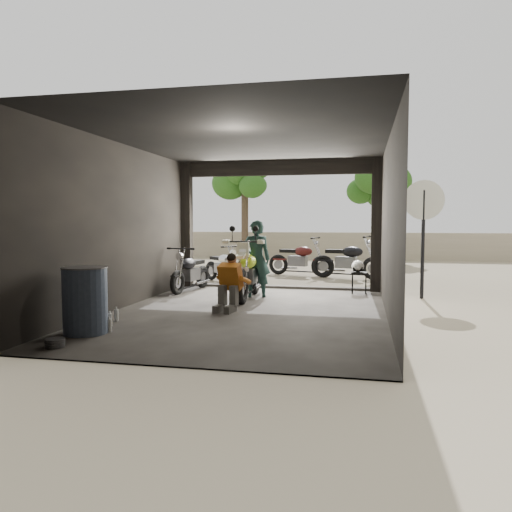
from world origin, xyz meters
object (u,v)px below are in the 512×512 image
at_px(stool, 359,275).
at_px(mechanic, 228,284).
at_px(helmet, 358,266).
at_px(oil_drum, 85,301).
at_px(left_bike, 191,269).
at_px(outside_bike_c, 348,257).
at_px(main_bike, 249,269).
at_px(outside_bike_b, 299,256).
at_px(sign_post, 423,218).
at_px(outside_bike_a, 223,264).
at_px(rider, 256,259).

bearing_deg(stool, mechanic, -129.74).
height_order(helmet, oil_drum, oil_drum).
height_order(left_bike, outside_bike_c, outside_bike_c).
height_order(main_bike, mechanic, main_bike).
bearing_deg(mechanic, helmet, 59.08).
bearing_deg(left_bike, helmet, 16.04).
bearing_deg(main_bike, outside_bike_c, 63.49).
relative_size(outside_bike_b, oil_drum, 1.77).
distance_m(outside_bike_b, stool, 4.08).
bearing_deg(helmet, left_bike, 168.49).
bearing_deg(outside_bike_b, outside_bike_c, -96.60).
bearing_deg(sign_post, main_bike, -166.87).
relative_size(outside_bike_a, rider, 0.89).
distance_m(helmet, sign_post, 1.86).
relative_size(outside_bike_a, oil_drum, 1.51).
relative_size(rider, sign_post, 0.66).
xyz_separation_m(rider, stool, (2.24, 1.08, -0.42)).
distance_m(outside_bike_a, mechanic, 4.60).
distance_m(outside_bike_a, outside_bike_b, 2.84).
relative_size(outside_bike_c, rider, 1.10).
bearing_deg(outside_bike_b, sign_post, -127.96).
bearing_deg(main_bike, outside_bike_b, 82.35).
bearing_deg(outside_bike_a, oil_drum, -141.22).
relative_size(outside_bike_c, mechanic, 1.78).
bearing_deg(outside_bike_c, rider, 168.56).
relative_size(main_bike, left_bike, 1.24).
relative_size(mechanic, oil_drum, 1.05).
xyz_separation_m(outside_bike_a, outside_bike_b, (1.89, 2.12, 0.09)).
bearing_deg(helmet, stool, -79.13).
bearing_deg(main_bike, outside_bike_a, 114.28).
distance_m(outside_bike_a, rider, 3.02).
xyz_separation_m(left_bike, mechanic, (1.60, -2.43, -0.02)).
bearing_deg(outside_bike_a, mechanic, -121.95).
bearing_deg(mechanic, left_bike, 131.29).
xyz_separation_m(outside_bike_b, mechanic, (-0.53, -6.51, -0.08)).
relative_size(mechanic, sign_post, 0.41).
distance_m(outside_bike_b, outside_bike_c, 1.61).
relative_size(outside_bike_b, outside_bike_c, 0.95).
distance_m(main_bike, outside_bike_a, 3.16).
distance_m(stool, sign_post, 1.95).
height_order(outside_bike_a, rider, rider).
relative_size(left_bike, mechanic, 1.52).
xyz_separation_m(left_bike, outside_bike_c, (3.65, 3.53, 0.09)).
distance_m(oil_drum, sign_post, 7.26).
height_order(outside_bike_c, stool, outside_bike_c).
distance_m(outside_bike_b, helmet, 4.01).
relative_size(left_bike, helmet, 5.31).
bearing_deg(helmet, main_bike, -168.27).
xyz_separation_m(outside_bike_a, stool, (3.75, -1.51, -0.08)).
distance_m(outside_bike_b, sign_post, 5.31).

